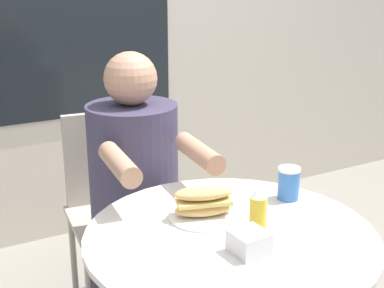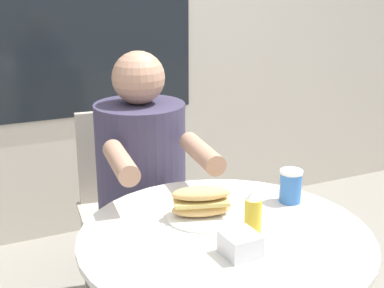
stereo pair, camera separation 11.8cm
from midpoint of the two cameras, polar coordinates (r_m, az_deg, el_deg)
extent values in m
cylinder|color=beige|center=(1.53, 1.91, -9.76)|extent=(0.83, 0.83, 0.02)
cube|color=#ADA393|center=(2.36, -9.60, -7.81)|extent=(0.42, 0.42, 0.02)
cube|color=#ADA393|center=(2.43, -10.85, -1.45)|extent=(0.35, 0.07, 0.42)
cylinder|color=#ADA393|center=(2.36, -4.32, -13.74)|extent=(0.03, 0.03, 0.43)
cylinder|color=#ADA393|center=(2.64, -6.68, -10.23)|extent=(0.03, 0.03, 0.43)
cylinder|color=#ADA393|center=(2.58, -13.86, -11.35)|extent=(0.03, 0.03, 0.43)
cylinder|color=#38334C|center=(2.06, -7.87, -3.16)|extent=(0.34, 0.34, 0.54)
sphere|color=tan|center=(1.96, -8.32, 6.92)|extent=(0.20, 0.20, 0.20)
cylinder|color=tan|center=(1.77, -1.17, -0.96)|extent=(0.10, 0.28, 0.07)
cylinder|color=tan|center=(1.69, -9.76, -2.11)|extent=(0.10, 0.28, 0.07)
cylinder|color=white|center=(1.61, -0.88, -7.73)|extent=(0.21, 0.21, 0.01)
ellipsoid|color=tan|center=(1.60, -0.88, -6.96)|extent=(0.19, 0.12, 0.04)
cube|color=#D6BC66|center=(1.59, -0.88, -6.13)|extent=(0.18, 0.12, 0.01)
ellipsoid|color=tan|center=(1.58, -0.89, -5.28)|extent=(0.19, 0.12, 0.04)
cylinder|color=#336BB7|center=(1.74, 8.35, -4.35)|extent=(0.07, 0.07, 0.10)
cylinder|color=white|center=(1.72, 8.43, -2.70)|extent=(0.07, 0.07, 0.01)
cube|color=silver|center=(1.42, 3.71, -10.47)|extent=(0.09, 0.09, 0.06)
cylinder|color=gold|center=(1.51, 4.81, -7.61)|extent=(0.05, 0.05, 0.11)
cone|color=white|center=(1.48, 4.88, -5.16)|extent=(0.04, 0.04, 0.03)
camera|label=1|loc=(0.06, -92.07, -0.67)|focal=50.00mm
camera|label=2|loc=(0.06, 87.93, 0.67)|focal=50.00mm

